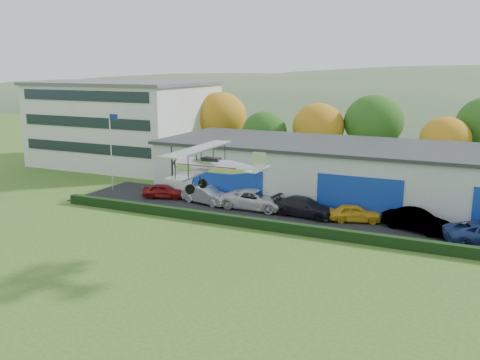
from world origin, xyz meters
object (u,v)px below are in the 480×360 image
at_px(car_2, 256,200).
at_px(car_4, 355,213).
at_px(car_0, 164,191).
at_px(car_5, 416,220).
at_px(office_block, 125,123).
at_px(car_3, 304,207).
at_px(hangar, 374,174).
at_px(flagpole, 112,143).
at_px(biplane, 213,165).
at_px(car_1, 206,195).

height_order(car_2, car_4, car_2).
height_order(car_0, car_5, car_5).
bearing_deg(office_block, car_3, -26.12).
bearing_deg(hangar, car_4, -90.40).
xyz_separation_m(office_block, car_2, (24.16, -13.76, -4.33)).
relative_size(car_2, car_5, 1.21).
xyz_separation_m(flagpole, biplane, (18.81, -13.85, 1.66)).
height_order(flagpole, car_3, flagpole).
bearing_deg(car_0, office_block, 30.28).
xyz_separation_m(hangar, car_2, (-8.84, -6.74, -1.77)).
distance_m(hangar, office_block, 33.84).
height_order(hangar, car_4, hangar).
height_order(hangar, car_0, hangar).
height_order(car_2, biplane, biplane).
xyz_separation_m(hangar, car_3, (-4.26, -7.07, -1.82)).
height_order(office_block, car_2, office_block).
distance_m(car_2, biplane, 14.49).
relative_size(car_1, car_5, 0.97).
relative_size(hangar, office_block, 1.97).
height_order(car_0, biplane, biplane).
bearing_deg(biplane, car_4, 63.37).
bearing_deg(hangar, biplane, -107.04).
xyz_separation_m(car_0, car_5, (23.03, -0.48, 0.14)).
relative_size(office_block, biplane, 2.82).
height_order(hangar, car_2, hangar).
height_order(car_1, car_4, car_1).
xyz_separation_m(flagpole, car_1, (11.23, -0.93, -3.94)).
distance_m(car_2, car_4, 8.79).
height_order(car_1, car_3, car_1).
bearing_deg(car_3, car_1, 94.87).
bearing_deg(car_1, biplane, -137.07).
bearing_deg(car_2, car_5, -92.58).
distance_m(car_3, biplane, 14.05).
bearing_deg(car_3, car_2, 91.73).
bearing_deg(car_5, car_0, 108.03).
bearing_deg(flagpole, car_2, -2.72).
height_order(flagpole, car_2, flagpole).
relative_size(office_block, car_1, 4.26).
height_order(car_4, biplane, biplane).
xyz_separation_m(car_1, car_3, (9.39, -0.16, -0.01)).
xyz_separation_m(car_4, car_5, (4.78, -0.47, 0.11)).
xyz_separation_m(office_block, car_1, (19.35, -13.93, -4.37)).
bearing_deg(biplane, car_1, 118.70).
xyz_separation_m(car_1, car_5, (18.38, -0.43, 0.02)).
distance_m(flagpole, biplane, 23.42).
height_order(office_block, car_4, office_block).
relative_size(office_block, flagpole, 2.57).
xyz_separation_m(hangar, car_0, (-18.30, -6.85, -1.92)).
distance_m(car_0, car_2, 9.46).
relative_size(flagpole, car_2, 1.33).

